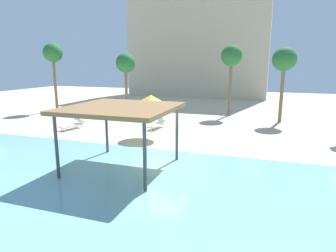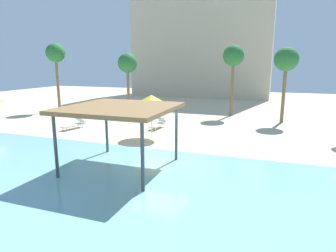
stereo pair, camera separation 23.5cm
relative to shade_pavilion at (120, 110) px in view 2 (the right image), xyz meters
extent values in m
plane|color=beige|center=(1.22, 1.88, -2.75)|extent=(80.00, 80.00, 0.00)
cube|color=#7AB7C1|center=(1.22, -3.37, -2.73)|extent=(44.00, 13.50, 0.04)
cylinder|color=#42474C|center=(-1.98, 1.98, -1.38)|extent=(0.14, 0.14, 2.73)
cylinder|color=#42474C|center=(1.98, 1.98, -1.38)|extent=(0.14, 0.14, 2.73)
cylinder|color=#42474C|center=(-1.98, -1.98, -1.38)|extent=(0.14, 0.14, 2.73)
cylinder|color=#42474C|center=(1.98, -1.98, -1.38)|extent=(0.14, 0.14, 2.73)
cube|color=olive|center=(0.00, 0.00, 0.08)|extent=(4.66, 4.66, 0.18)
cylinder|color=silver|center=(-1.04, 5.96, -1.66)|extent=(0.06, 0.06, 2.17)
cone|color=yellow|center=(-1.04, 5.96, -0.26)|extent=(2.26, 2.26, 0.62)
cylinder|color=white|center=(-7.47, 5.49, -2.64)|extent=(0.05, 0.05, 0.22)
cylinder|color=white|center=(-7.94, 5.60, -2.64)|extent=(0.05, 0.05, 0.22)
cylinder|color=white|center=(-7.13, 6.89, -2.64)|extent=(0.05, 0.05, 0.22)
cylinder|color=white|center=(-7.60, 7.00, -2.64)|extent=(0.05, 0.05, 0.22)
cube|color=white|center=(-7.53, 6.24, -2.48)|extent=(1.01, 1.89, 0.10)
cube|color=white|center=(-7.36, 6.97, -2.20)|extent=(0.70, 0.64, 0.40)
cylinder|color=white|center=(-1.50, 7.77, -2.64)|extent=(0.05, 0.05, 0.22)
cylinder|color=white|center=(-1.98, 7.81, -2.64)|extent=(0.05, 0.05, 0.22)
cylinder|color=white|center=(-1.36, 9.20, -2.64)|extent=(0.05, 0.05, 0.22)
cylinder|color=white|center=(-1.84, 9.25, -2.64)|extent=(0.05, 0.05, 0.22)
cube|color=white|center=(-1.67, 8.51, -2.48)|extent=(0.77, 1.85, 0.10)
cube|color=white|center=(-1.60, 9.25, -2.20)|extent=(0.65, 0.56, 0.40)
cylinder|color=brown|center=(2.71, 16.05, -0.18)|extent=(0.28, 0.28, 5.14)
sphere|color=#286B33|center=(2.71, 16.05, 2.74)|extent=(1.90, 1.90, 1.90)
cylinder|color=brown|center=(-14.56, 13.23, 0.00)|extent=(0.28, 0.28, 5.49)
sphere|color=#286B33|center=(-14.56, 13.23, 3.09)|extent=(1.90, 1.90, 1.90)
cylinder|color=brown|center=(-7.34, 14.83, -0.51)|extent=(0.28, 0.28, 4.49)
sphere|color=#286B33|center=(-7.34, 14.83, 2.09)|extent=(1.90, 1.90, 1.90)
cylinder|color=brown|center=(7.11, 14.22, -0.37)|extent=(0.28, 0.28, 4.76)
sphere|color=#286B33|center=(7.11, 14.22, 2.37)|extent=(1.90, 1.90, 1.90)
cube|color=beige|center=(-4.20, 33.39, 6.26)|extent=(20.00, 8.60, 18.02)
camera|label=1|loc=(6.16, -11.45, 1.99)|focal=31.32mm
camera|label=2|loc=(6.38, -11.37, 1.99)|focal=31.32mm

